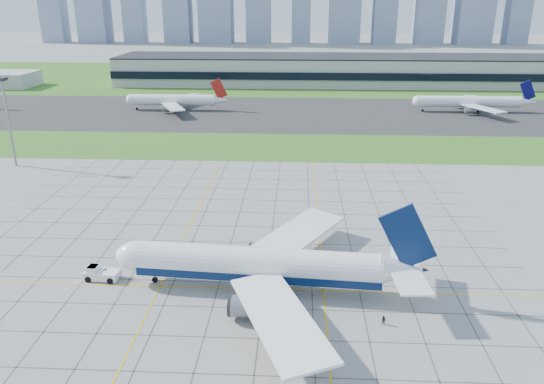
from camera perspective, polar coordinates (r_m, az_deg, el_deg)
The scene contains 13 objects.
ground at distance 94.04m, azimuth -5.65°, elevation -9.60°, with size 1400.00×1400.00×0.00m, color gray.
grass_median at distance 177.38m, azimuth -1.47°, elevation 4.93°, with size 700.00×35.00×0.04m, color #356A1E.
asphalt_taxiway at distance 230.78m, azimuth -0.43°, elevation 8.51°, with size 700.00×75.00×0.04m, color #383838.
grass_far at distance 339.13m, azimuth 0.68°, elevation 12.25°, with size 700.00×145.00×0.04m, color #356A1E.
apron_markings at distance 103.65m, azimuth -4.53°, elevation -6.58°, with size 120.00×130.00×0.03m.
terminal at distance 314.07m, azimuth 7.99°, elevation 12.88°, with size 260.00×43.00×15.80m.
light_mast at distance 170.50m, azimuth -26.63°, elevation 7.78°, with size 2.50×2.50×25.60m.
airliner at distance 89.29m, azimuth -1.29°, elevation -7.85°, with size 53.48×54.03×16.83m.
pushback_tug at distance 98.67m, azimuth -17.97°, elevation -8.34°, with size 8.91×3.49×2.46m.
crew_near at distance 98.80m, azimuth -17.39°, elevation -8.32°, with size 0.69×0.45×1.90m, color black.
crew_far at distance 83.92m, azimuth 11.90°, elevation -13.36°, with size 0.75×0.59×1.55m, color black.
distant_jet_1 at distance 239.86m, azimuth -10.48°, elevation 9.71°, with size 42.66×42.66×14.08m.
distant_jet_2 at distance 247.58m, azimuth 20.53°, elevation 9.10°, with size 49.66×42.66×14.08m.
Camera 1 is at (13.27, -80.67, 46.47)m, focal length 35.00 mm.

